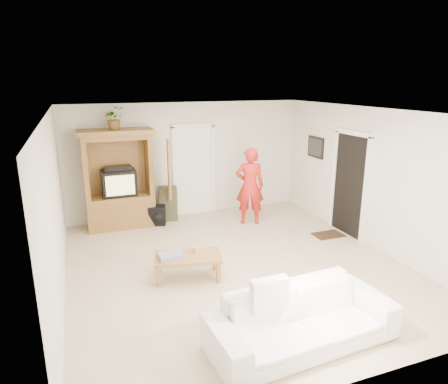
{
  "coord_description": "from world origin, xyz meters",
  "views": [
    {
      "loc": [
        -2.39,
        -5.8,
        3.07
      ],
      "look_at": [
        0.01,
        0.6,
        1.15
      ],
      "focal_mm": 32.0,
      "sensor_mm": 36.0,
      "label": 1
    }
  ],
  "objects_px": {
    "sofa": "(302,319)",
    "coffee_table": "(188,258)",
    "man": "(250,186)",
    "armoire": "(120,185)"
  },
  "relations": [
    {
      "from": "coffee_table",
      "to": "sofa",
      "type": "bearing_deg",
      "value": -55.79
    },
    {
      "from": "armoire",
      "to": "sofa",
      "type": "distance_m",
      "value": 5.17
    },
    {
      "from": "sofa",
      "to": "coffee_table",
      "type": "height_order",
      "value": "sofa"
    },
    {
      "from": "man",
      "to": "sofa",
      "type": "xyz_separation_m",
      "value": [
        -1.14,
        -4.09,
        -0.52
      ]
    },
    {
      "from": "coffee_table",
      "to": "armoire",
      "type": "bearing_deg",
      "value": 116.26
    },
    {
      "from": "man",
      "to": "coffee_table",
      "type": "xyz_separation_m",
      "value": [
        -1.97,
        -2.0,
        -0.51
      ]
    },
    {
      "from": "armoire",
      "to": "sofa",
      "type": "bearing_deg",
      "value": -72.84
    },
    {
      "from": "man",
      "to": "sofa",
      "type": "bearing_deg",
      "value": 95.05
    },
    {
      "from": "coffee_table",
      "to": "man",
      "type": "bearing_deg",
      "value": 58.1
    },
    {
      "from": "armoire",
      "to": "man",
      "type": "height_order",
      "value": "armoire"
    }
  ]
}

